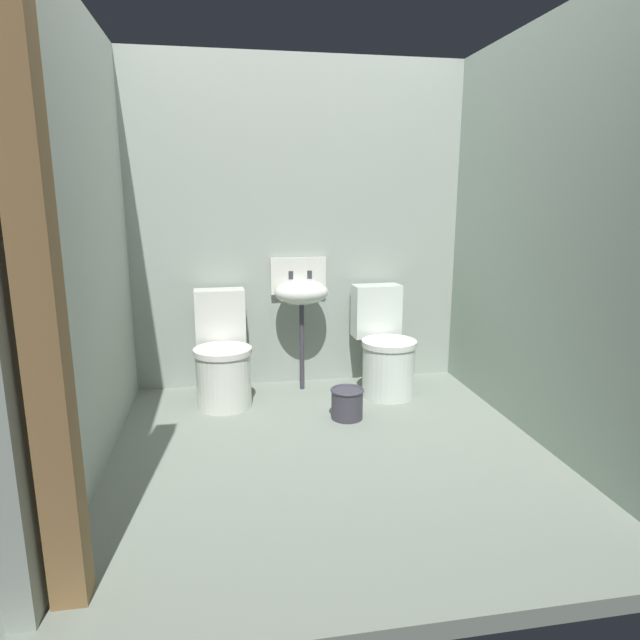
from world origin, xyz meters
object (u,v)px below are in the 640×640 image
toilet_left (223,358)px  toilet_right (385,350)px  bucket (347,403)px  wooden_door_post (36,269)px  sink (301,291)px

toilet_left → toilet_right: size_ratio=1.00×
toilet_left → bucket: toilet_left is taller
wooden_door_post → toilet_right: bearing=47.6°
toilet_right → sink: (-0.60, 0.19, 0.43)m
toilet_left → bucket: (0.80, -0.45, -0.21)m
wooden_door_post → sink: wooden_door_post is taller
wooden_door_post → sink: bearing=61.3°
bucket → toilet_left: bearing=150.5°
bucket → sink: bearing=108.3°
toilet_left → sink: sink is taller
sink → bucket: bearing=-71.7°
wooden_door_post → toilet_left: (0.56, 1.92, -0.89)m
toilet_left → bucket: bearing=148.5°
toilet_left → sink: bearing=-164.3°
toilet_right → bucket: size_ratio=3.49×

